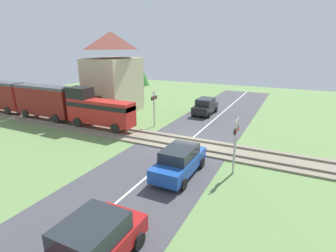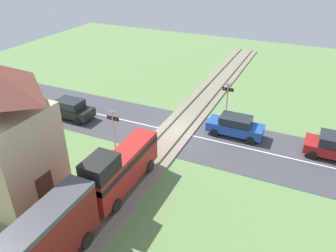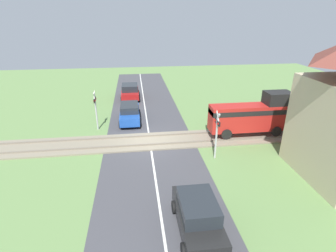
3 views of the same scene
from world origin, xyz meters
name	(u,v)px [view 2 (image 2 of 3)]	position (x,y,z in m)	size (l,w,h in m)	color
ground_plane	(175,132)	(0.00, 0.00, 0.00)	(60.00, 60.00, 0.00)	#66894C
road_surface	(175,132)	(0.00, 0.00, 0.01)	(48.00, 6.40, 0.02)	#424247
track_bed	(175,131)	(0.00, 0.00, 0.07)	(2.80, 48.00, 0.24)	gray
train	(36,251)	(0.00, 13.98, 1.88)	(1.58, 18.83, 3.18)	red
car_near_crossing	(235,126)	(-4.25, -1.44, 0.81)	(4.12, 1.79, 1.56)	#1E4CA8
car_far_side	(71,109)	(8.73, 1.44, 0.83)	(3.80, 1.78, 1.62)	black
car_behind_queue	(335,146)	(-11.00, -1.44, 0.82)	(3.76, 2.01, 1.60)	#A81919
crossing_signal_west_approach	(228,95)	(-2.82, -4.01, 2.02)	(0.90, 0.18, 3.16)	#B7B7B7
crossing_signal_east_approach	(113,124)	(2.82, 4.01, 2.02)	(0.90, 0.18, 3.16)	#B7B7B7
pedestrian_by_station	(76,196)	(1.58, 9.76, 0.80)	(0.43, 0.43, 1.75)	#B2282D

